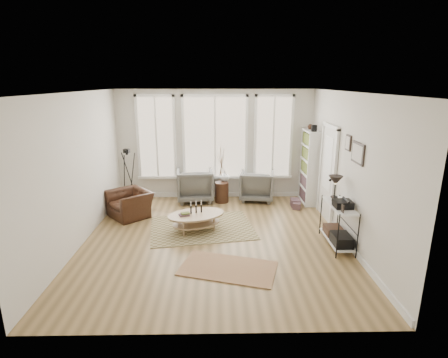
{
  "coord_description": "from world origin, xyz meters",
  "views": [
    {
      "loc": [
        0.07,
        -6.49,
        3.09
      ],
      "look_at": [
        0.2,
        0.6,
        1.1
      ],
      "focal_mm": 28.0,
      "sensor_mm": 36.0,
      "label": 1
    }
  ],
  "objects_px": {
    "bookcase": "(309,167)",
    "side_table": "(222,176)",
    "accent_chair": "(130,204)",
    "armchair_left": "(195,185)",
    "coffee_table": "(196,218)",
    "low_shelf": "(338,221)",
    "armchair_right": "(257,185)"
  },
  "relations": [
    {
      "from": "armchair_left",
      "to": "accent_chair",
      "type": "xyz_separation_m",
      "value": [
        -1.46,
        -1.12,
        -0.13
      ]
    },
    {
      "from": "armchair_right",
      "to": "side_table",
      "type": "height_order",
      "value": "side_table"
    },
    {
      "from": "low_shelf",
      "to": "armchair_left",
      "type": "height_order",
      "value": "low_shelf"
    },
    {
      "from": "bookcase",
      "to": "accent_chair",
      "type": "bearing_deg",
      "value": -168.38
    },
    {
      "from": "armchair_right",
      "to": "side_table",
      "type": "distance_m",
      "value": 1.01
    },
    {
      "from": "low_shelf",
      "to": "accent_chair",
      "type": "height_order",
      "value": "low_shelf"
    },
    {
      "from": "bookcase",
      "to": "side_table",
      "type": "distance_m",
      "value": 2.27
    },
    {
      "from": "armchair_left",
      "to": "bookcase",
      "type": "bearing_deg",
      "value": 169.97
    },
    {
      "from": "low_shelf",
      "to": "armchair_right",
      "type": "xyz_separation_m",
      "value": [
        -1.26,
        2.74,
        -0.11
      ]
    },
    {
      "from": "coffee_table",
      "to": "armchair_left",
      "type": "xyz_separation_m",
      "value": [
        -0.14,
        2.0,
        0.14
      ]
    },
    {
      "from": "coffee_table",
      "to": "accent_chair",
      "type": "bearing_deg",
      "value": 151.22
    },
    {
      "from": "coffee_table",
      "to": "armchair_right",
      "type": "distance_m",
      "value": 2.53
    },
    {
      "from": "low_shelf",
      "to": "side_table",
      "type": "relative_size",
      "value": 0.87
    },
    {
      "from": "bookcase",
      "to": "side_table",
      "type": "height_order",
      "value": "bookcase"
    },
    {
      "from": "bookcase",
      "to": "armchair_right",
      "type": "xyz_separation_m",
      "value": [
        -1.32,
        0.22,
        -0.55
      ]
    },
    {
      "from": "low_shelf",
      "to": "bookcase",
      "type": "bearing_deg",
      "value": 88.72
    },
    {
      "from": "bookcase",
      "to": "low_shelf",
      "type": "height_order",
      "value": "bookcase"
    },
    {
      "from": "accent_chair",
      "to": "side_table",
      "type": "bearing_deg",
      "value": 72.84
    },
    {
      "from": "bookcase",
      "to": "side_table",
      "type": "bearing_deg",
      "value": 178.67
    },
    {
      "from": "low_shelf",
      "to": "accent_chair",
      "type": "relative_size",
      "value": 1.39
    },
    {
      "from": "side_table",
      "to": "accent_chair",
      "type": "bearing_deg",
      "value": -156.09
    },
    {
      "from": "low_shelf",
      "to": "armchair_right",
      "type": "height_order",
      "value": "low_shelf"
    },
    {
      "from": "low_shelf",
      "to": "coffee_table",
      "type": "height_order",
      "value": "low_shelf"
    },
    {
      "from": "accent_chair",
      "to": "low_shelf",
      "type": "bearing_deg",
      "value": 28.8
    },
    {
      "from": "side_table",
      "to": "accent_chair",
      "type": "height_order",
      "value": "side_table"
    },
    {
      "from": "armchair_right",
      "to": "side_table",
      "type": "relative_size",
      "value": 0.59
    },
    {
      "from": "bookcase",
      "to": "accent_chair",
      "type": "height_order",
      "value": "bookcase"
    },
    {
      "from": "low_shelf",
      "to": "accent_chair",
      "type": "bearing_deg",
      "value": 159.87
    },
    {
      "from": "bookcase",
      "to": "armchair_right",
      "type": "distance_m",
      "value": 1.44
    },
    {
      "from": "coffee_table",
      "to": "bookcase",
      "type": "bearing_deg",
      "value": 32.32
    },
    {
      "from": "accent_chair",
      "to": "armchair_left",
      "type": "bearing_deg",
      "value": 86.5
    },
    {
      "from": "bookcase",
      "to": "coffee_table",
      "type": "height_order",
      "value": "bookcase"
    }
  ]
}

